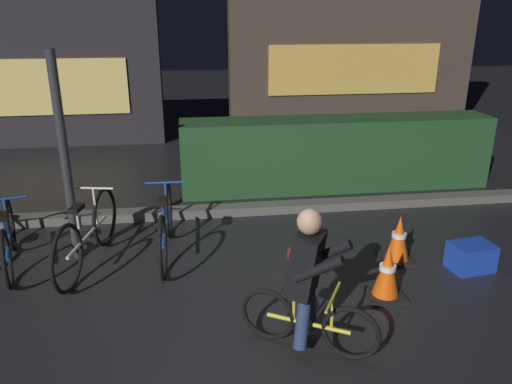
{
  "coord_description": "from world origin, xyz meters",
  "views": [
    {
      "loc": [
        -0.44,
        -4.12,
        2.65
      ],
      "look_at": [
        0.2,
        0.6,
        0.9
      ],
      "focal_mm": 34.71,
      "sensor_mm": 36.0,
      "label": 1
    }
  ],
  "objects": [
    {
      "name": "traffic_cone_far",
      "position": [
        1.8,
        0.6,
        0.26
      ],
      "size": [
        0.36,
        0.36,
        0.54
      ],
      "color": "black",
      "rests_on": "ground"
    },
    {
      "name": "storefront_left",
      "position": [
        -3.18,
        6.5,
        1.74
      ],
      "size": [
        4.38,
        0.54,
        3.5
      ],
      "color": "#262328",
      "rests_on": "ground"
    },
    {
      "name": "parked_bike_center_right",
      "position": [
        -0.76,
        1.09,
        0.36
      ],
      "size": [
        0.46,
        1.72,
        0.79
      ],
      "rotation": [
        0.0,
        0.0,
        1.54
      ],
      "color": "black",
      "rests_on": "ground"
    },
    {
      "name": "traffic_cone_near",
      "position": [
        1.39,
        -0.1,
        0.27
      ],
      "size": [
        0.36,
        0.36,
        0.56
      ],
      "color": "black",
      "rests_on": "ground"
    },
    {
      "name": "hedge_row",
      "position": [
        1.8,
        3.1,
        0.55
      ],
      "size": [
        4.8,
        0.7,
        1.11
      ],
      "primitive_type": "cube",
      "color": "#214723",
      "rests_on": "ground"
    },
    {
      "name": "cyclist",
      "position": [
        0.43,
        -0.74,
        0.63
      ],
      "size": [
        1.06,
        0.68,
        1.25
      ],
      "rotation": [
        0.0,
        0.0,
        -0.51
      ],
      "color": "black",
      "rests_on": "ground"
    },
    {
      "name": "ground_plane",
      "position": [
        0.0,
        0.0,
        0.0
      ],
      "size": [
        40.0,
        40.0,
        0.0
      ],
      "primitive_type": "plane",
      "color": "black"
    },
    {
      "name": "street_post",
      "position": [
        -1.79,
        1.2,
        1.15
      ],
      "size": [
        0.1,
        0.1,
        2.3
      ],
      "primitive_type": "cylinder",
      "color": "#2D2D33",
      "rests_on": "ground"
    },
    {
      "name": "storefront_right",
      "position": [
        3.31,
        7.2,
        2.45
      ],
      "size": [
        5.65,
        0.54,
        4.94
      ],
      "color": "#42382D",
      "rests_on": "ground"
    },
    {
      "name": "blue_crate",
      "position": [
        2.51,
        0.3,
        0.15
      ],
      "size": [
        0.48,
        0.38,
        0.3
      ],
      "primitive_type": "cube",
      "rotation": [
        0.0,
        0.0,
        0.13
      ],
      "color": "#193DB7",
      "rests_on": "ground"
    },
    {
      "name": "parked_bike_center_left",
      "position": [
        -1.6,
        0.96,
        0.37
      ],
      "size": [
        0.48,
        1.73,
        0.81
      ],
      "rotation": [
        0.0,
        0.0,
        1.37
      ],
      "color": "black",
      "rests_on": "ground"
    },
    {
      "name": "sidewalk_curb",
      "position": [
        0.0,
        2.2,
        0.06
      ],
      "size": [
        12.0,
        0.24,
        0.12
      ],
      "primitive_type": "cube",
      "color": "#56544F",
      "rests_on": "ground"
    },
    {
      "name": "parked_bike_left_mid",
      "position": [
        -2.44,
        1.03,
        0.33
      ],
      "size": [
        0.52,
        1.51,
        0.71
      ],
      "rotation": [
        0.0,
        0.0,
        1.84
      ],
      "color": "black",
      "rests_on": "ground"
    }
  ]
}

